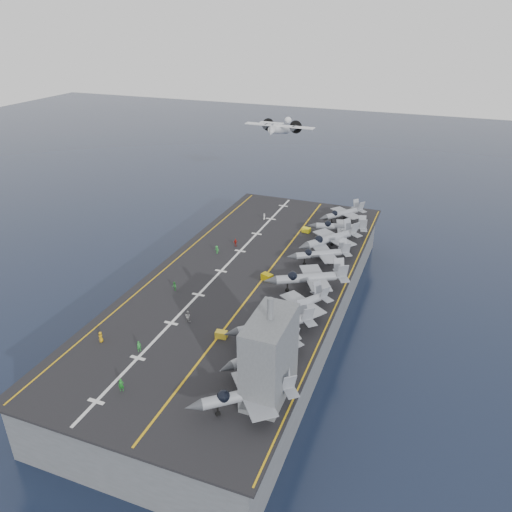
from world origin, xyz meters
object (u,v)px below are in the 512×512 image
(tow_cart_a, at_px, (221,334))
(transport_plane, at_px, (279,130))
(island_superstructure, at_px, (270,348))
(fighter_jet_0, at_px, (248,393))

(tow_cart_a, relative_size, transport_plane, 0.09)
(tow_cart_a, distance_m, transport_plane, 83.12)
(island_superstructure, height_order, transport_plane, transport_plane)
(island_superstructure, relative_size, tow_cart_a, 7.66)
(island_superstructure, bearing_deg, tow_cart_a, 140.66)
(island_superstructure, height_order, tow_cart_a, island_superstructure)
(island_superstructure, height_order, fighter_jet_0, island_superstructure)
(fighter_jet_0, distance_m, tow_cart_a, 16.65)
(island_superstructure, relative_size, fighter_jet_0, 0.86)
(fighter_jet_0, relative_size, tow_cart_a, 8.91)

